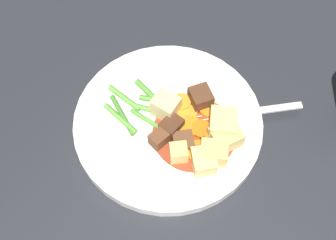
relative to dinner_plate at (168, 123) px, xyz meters
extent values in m
plane|color=#26282D|center=(0.00, 0.00, -0.01)|extent=(3.00, 3.00, 0.00)
cylinder|color=white|center=(0.00, 0.00, 0.00)|extent=(0.26, 0.26, 0.02)
cylinder|color=#93381E|center=(0.04, 0.01, 0.01)|extent=(0.11, 0.11, 0.00)
cylinder|color=orange|center=(0.05, 0.01, 0.01)|extent=(0.03, 0.03, 0.01)
cylinder|color=orange|center=(0.04, 0.05, 0.01)|extent=(0.04, 0.04, 0.01)
cylinder|color=orange|center=(0.03, 0.01, 0.01)|extent=(0.04, 0.04, 0.01)
cylinder|color=orange|center=(0.00, 0.03, 0.01)|extent=(0.04, 0.04, 0.01)
cylinder|color=orange|center=(0.02, 0.02, 0.01)|extent=(0.03, 0.03, 0.01)
cylinder|color=orange|center=(0.06, -0.02, 0.01)|extent=(0.04, 0.04, 0.01)
cylinder|color=orange|center=(0.07, 0.02, 0.02)|extent=(0.04, 0.04, 0.01)
cube|color=#E5CC7A|center=(0.08, -0.02, 0.02)|extent=(0.04, 0.04, 0.02)
cube|color=#DBBC6B|center=(0.05, -0.04, 0.02)|extent=(0.03, 0.03, 0.03)
cube|color=#DBBC6B|center=(0.08, -0.01, 0.02)|extent=(0.05, 0.04, 0.03)
cube|color=#DBBC6B|center=(0.08, 0.02, 0.02)|extent=(0.05, 0.05, 0.03)
cube|color=#E5CC7A|center=(0.07, 0.03, 0.03)|extent=(0.05, 0.05, 0.03)
cube|color=#EAD68C|center=(-0.01, 0.01, 0.03)|extent=(0.04, 0.03, 0.03)
cube|color=brown|center=(0.04, -0.02, 0.02)|extent=(0.04, 0.04, 0.02)
cube|color=#4C2B19|center=(0.01, -0.01, 0.02)|extent=(0.02, 0.03, 0.02)
cube|color=brown|center=(0.01, -0.03, 0.02)|extent=(0.02, 0.03, 0.02)
cube|color=#56331E|center=(0.02, 0.05, 0.02)|extent=(0.04, 0.04, 0.03)
cylinder|color=#4C8E33|center=(-0.05, -0.03, 0.01)|extent=(0.07, 0.03, 0.01)
cylinder|color=#66AD42|center=(-0.07, -0.01, 0.01)|extent=(0.06, 0.01, 0.01)
cylinder|color=#599E38|center=(-0.02, 0.02, 0.01)|extent=(0.07, 0.04, 0.01)
cylinder|color=#66AD42|center=(-0.05, -0.04, 0.01)|extent=(0.06, 0.01, 0.01)
cylinder|color=#599E38|center=(-0.01, -0.02, 0.01)|extent=(0.07, 0.01, 0.01)
cylinder|color=#599E38|center=(-0.04, 0.02, 0.01)|extent=(0.06, 0.02, 0.01)
cylinder|color=#66AD42|center=(-0.02, 0.00, 0.01)|extent=(0.06, 0.03, 0.01)
cube|color=silver|center=(0.09, 0.09, 0.01)|extent=(0.09, 0.09, 0.00)
cube|color=silver|center=(0.05, 0.04, 0.01)|extent=(0.03, 0.03, 0.00)
cylinder|color=silver|center=(0.02, 0.03, 0.01)|extent=(0.03, 0.03, 0.00)
cylinder|color=silver|center=(0.03, 0.02, 0.01)|extent=(0.03, 0.03, 0.00)
cylinder|color=silver|center=(0.03, 0.02, 0.01)|extent=(0.03, 0.03, 0.00)
cylinder|color=silver|center=(0.04, 0.02, 0.01)|extent=(0.03, 0.03, 0.00)
camera|label=1|loc=(0.18, -0.23, 0.52)|focal=45.53mm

